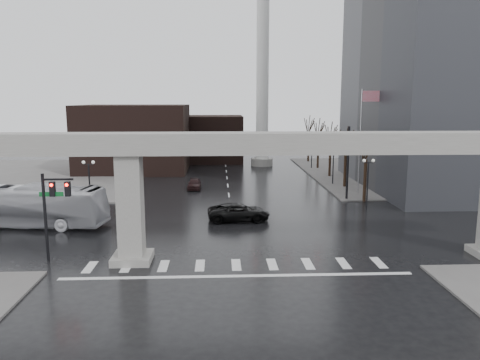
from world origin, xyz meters
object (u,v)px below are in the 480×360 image
(pickup_truck, at_px, (239,212))
(far_car, at_px, (194,184))
(city_bus, at_px, (30,206))
(signal_mast_arm, at_px, (313,147))

(pickup_truck, bearing_deg, far_car, 14.58)
(pickup_truck, xyz_separation_m, far_car, (-4.79, 15.29, -0.11))
(city_bus, bearing_deg, signal_mast_arm, -61.44)
(signal_mast_arm, xyz_separation_m, city_bus, (-26.37, -9.46, -4.00))
(signal_mast_arm, relative_size, pickup_truck, 2.16)
(city_bus, relative_size, far_car, 3.33)
(signal_mast_arm, height_order, pickup_truck, signal_mast_arm)
(signal_mast_arm, xyz_separation_m, far_car, (-13.13, 7.01, -5.16))
(signal_mast_arm, relative_size, city_bus, 0.92)
(signal_mast_arm, relative_size, far_car, 3.07)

